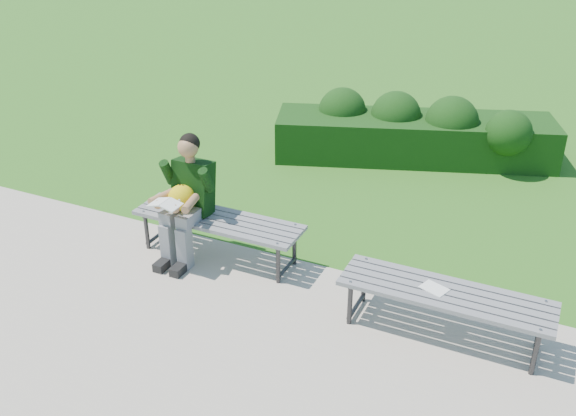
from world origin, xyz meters
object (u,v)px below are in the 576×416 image
(bench_right, at_px, (445,297))
(seated_boy, at_px, (186,195))
(bench_left, at_px, (218,223))
(paper_sheet, at_px, (434,288))
(hedge, at_px, (415,131))

(bench_right, height_order, seated_boy, seated_boy)
(bench_left, bearing_deg, paper_sheet, -7.82)
(bench_right, bearing_deg, hedge, 108.63)
(bench_left, relative_size, bench_right, 1.00)
(bench_right, distance_m, paper_sheet, 0.12)
(bench_right, height_order, paper_sheet, bench_right)
(bench_left, bearing_deg, bench_right, -7.50)
(seated_boy, distance_m, paper_sheet, 2.64)
(bench_left, xyz_separation_m, bench_right, (2.42, -0.32, 0.00))
(hedge, relative_size, paper_sheet, 15.10)
(hedge, distance_m, paper_sheet, 4.05)
(paper_sheet, bearing_deg, seated_boy, 175.21)
(bench_left, height_order, seated_boy, seated_boy)
(bench_right, relative_size, paper_sheet, 6.87)
(bench_left, distance_m, bench_right, 2.44)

